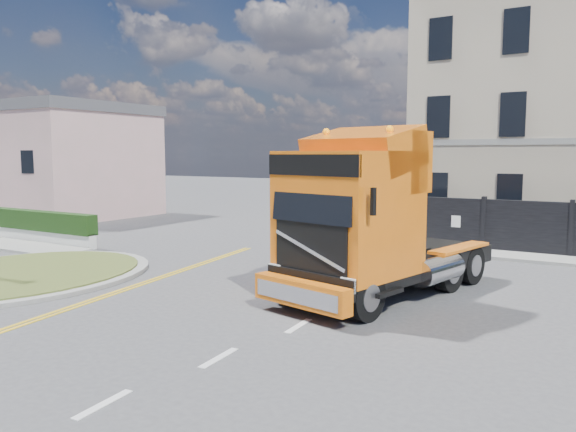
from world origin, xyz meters
The scene contains 10 objects.
ground centered at (0.00, 0.00, 0.00)m, with size 120.00×120.00×0.00m, color #424244.
traffic_island centered at (-7.00, -3.00, 0.08)m, with size 6.80×6.80×0.17m.
hedge_wall centered at (-13.00, 1.50, 0.74)m, with size 8.00×0.55×1.35m.
pavement_side centered at (-13.00, 0.40, 0.05)m, with size 8.50×1.80×0.10m, color gray.
seaside_bldg_pink centered at (-20.00, 9.00, 3.00)m, with size 8.00×8.00×6.00m, color #C09B96.
seaside_bldg_cream centered at (-28.00, 11.00, 2.50)m, with size 9.00×8.00×5.00m, color beige.
hoarding_fence centered at (6.55, 9.00, 1.00)m, with size 18.80×0.25×2.00m.
georgian_building centered at (6.00, 16.50, 5.77)m, with size 12.30×10.30×12.80m.
pavement_far centered at (6.00, 8.10, 0.06)m, with size 20.00×1.60×0.12m, color gray.
truck centered at (2.98, 0.01, 1.90)m, with size 4.16×7.49×4.25m.
Camera 1 is at (8.53, -13.00, 3.69)m, focal length 35.00 mm.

